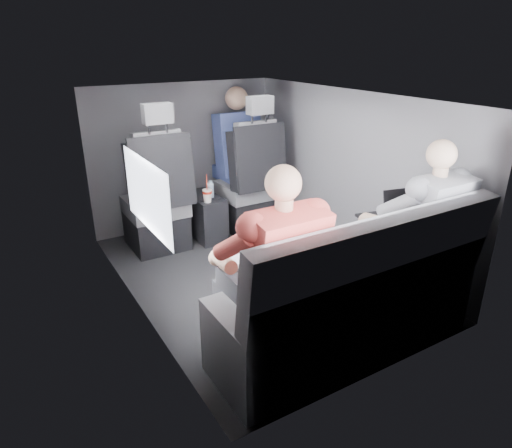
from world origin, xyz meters
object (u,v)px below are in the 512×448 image
passenger_rear_left (270,271)px  laptop_black (395,214)px  rear_bench (350,305)px  soda_cup (207,195)px  passenger_front_right (237,146)px  front_seat_right (250,189)px  laptop_white (258,254)px  center_console (205,216)px  water_bottle (211,190)px  front_seat_left (158,206)px  passenger_rear_right (415,229)px

passenger_rear_left → laptop_black: bearing=10.6°
rear_bench → soda_cup: (-0.05, 1.77, 0.15)m
passenger_rear_left → passenger_front_right: (0.95, 2.06, 0.14)m
front_seat_right → laptop_white: (-0.90, -1.63, 0.23)m
passenger_front_right → center_console: bearing=-154.9°
water_bottle → front_seat_right: bearing=6.4°
center_console → passenger_front_right: 0.76m
front_seat_left → laptop_black: size_ratio=3.08×
passenger_rear_right → passenger_front_right: passenger_front_right is taller
soda_cup → water_bottle: bearing=48.7°
center_console → rear_bench: (-0.00, -1.94, 0.11)m
front_seat_left → laptop_black: bearing=-55.9°
laptop_white → front_seat_right: bearing=61.1°
center_console → front_seat_left: bearing=-174.9°
front_seat_left → water_bottle: (0.48, -0.05, 0.07)m
laptop_white → laptop_black: (1.08, 0.04, 0.00)m
laptop_white → laptop_black: bearing=1.9°
rear_bench → water_bottle: size_ratio=10.07×
laptop_black → passenger_rear_right: 0.21m
laptop_white → laptop_black: size_ratio=0.87×
water_bottle → passenger_rear_left: bearing=-106.2°
passenger_rear_left → passenger_rear_right: passenger_rear_left is taller
soda_cup → passenger_front_right: 0.71m
rear_bench → laptop_white: rear_bench is taller
passenger_rear_left → rear_bench: bearing=-11.2°
center_console → soda_cup: bearing=-105.4°
center_console → passenger_rear_right: passenger_rear_right is taller
soda_cup → passenger_rear_right: (0.63, -1.68, 0.15)m
passenger_rear_left → passenger_rear_right: bearing=0.0°
center_console → passenger_rear_left: passenger_rear_left is taller
rear_bench → soda_cup: 1.78m
front_seat_right → soda_cup: bearing=-165.4°
center_console → soda_cup: soda_cup is taller
water_bottle → laptop_black: bearing=-68.6°
laptop_black → passenger_rear_left: 1.14m
front_seat_right → laptop_white: size_ratio=3.53×
water_bottle → passenger_rear_right: bearing=-72.3°
center_console → water_bottle: (0.03, -0.09, 0.27)m
rear_bench → laptop_black: (0.63, 0.30, 0.33)m
center_console → rear_bench: 1.94m
laptop_white → passenger_rear_right: bearing=-9.4°
center_console → laptop_black: (0.63, -1.64, 0.44)m
front_seat_left → rear_bench: 1.96m
front_seat_left → laptop_black: front_seat_left is taller
passenger_rear_left → water_bottle: bearing=73.8°
rear_bench → center_console: bearing=90.0°
soda_cup → front_seat_right: bearing=14.6°
laptop_white → passenger_rear_left: passenger_rear_left is taller
front_seat_left → laptop_white: (-0.00, -1.63, 0.23)m
passenger_rear_right → center_console: bearing=107.7°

